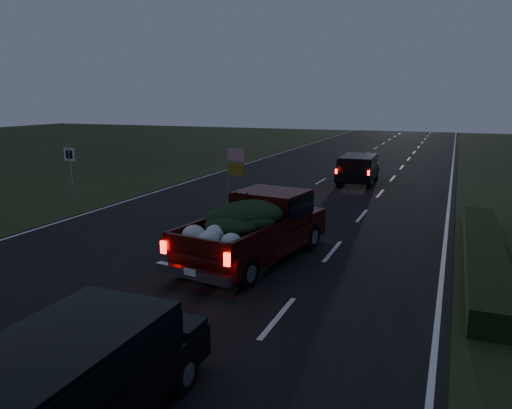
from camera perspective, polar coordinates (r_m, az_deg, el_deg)
The scene contains 7 objects.
ground at distance 14.37m, azimuth -7.85°, elevation -6.57°, with size 120.00×120.00×0.00m, color black.
road_asphalt at distance 14.37m, azimuth -7.85°, elevation -6.53°, with size 14.00×120.00×0.02m, color black.
hedge_row at distance 15.44m, azimuth 24.63°, elevation -5.11°, with size 1.00×10.00×0.60m, color black.
route_sign at distance 22.92m, azimuth -20.45°, elevation 4.04°, with size 0.55×0.08×2.50m.
pickup_truck at distance 14.13m, azimuth -0.07°, elevation -2.29°, with size 2.86×5.66×2.84m.
lead_suv at distance 27.60m, azimuth 11.59°, elevation 4.30°, with size 1.96×4.39×1.24m.
rear_suv at distance 7.42m, azimuth -20.77°, elevation -17.94°, with size 2.05×4.42×1.27m.
Camera 1 is at (6.81, -11.80, 4.58)m, focal length 35.00 mm.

